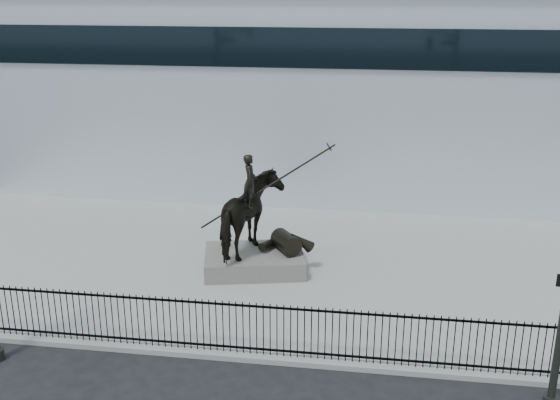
# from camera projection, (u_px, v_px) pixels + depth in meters

# --- Properties ---
(ground) EXTENTS (120.00, 120.00, 0.00)m
(ground) POSITION_uv_depth(u_px,v_px,m) (256.00, 387.00, 16.20)
(ground) COLOR black
(ground) RESTS_ON ground
(plaza) EXTENTS (30.00, 12.00, 0.15)m
(plaza) POSITION_uv_depth(u_px,v_px,m) (292.00, 268.00, 22.74)
(plaza) COLOR #979794
(plaza) RESTS_ON ground
(building) EXTENTS (44.00, 14.00, 9.00)m
(building) POSITION_uv_depth(u_px,v_px,m) (325.00, 85.00, 33.53)
(building) COLOR white
(building) RESTS_ON ground
(picket_fence) EXTENTS (22.10, 0.10, 1.50)m
(picket_fence) POSITION_uv_depth(u_px,v_px,m) (264.00, 329.00, 17.08)
(picket_fence) COLOR black
(picket_fence) RESTS_ON plaza
(statue_plinth) EXTENTS (3.75, 2.96, 0.62)m
(statue_plinth) POSITION_uv_depth(u_px,v_px,m) (254.00, 261.00, 22.34)
(statue_plinth) COLOR #5D5A55
(statue_plinth) RESTS_ON plaza
(equestrian_statue) EXTENTS (4.18, 3.06, 3.62)m
(equestrian_statue) POSITION_uv_depth(u_px,v_px,m) (256.00, 216.00, 21.83)
(equestrian_statue) COLOR black
(equestrian_statue) RESTS_ON statue_plinth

